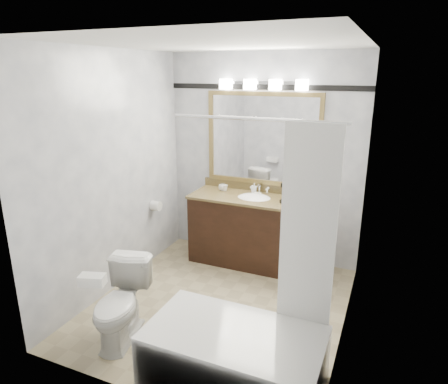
{
  "coord_description": "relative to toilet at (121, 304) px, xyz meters",
  "views": [
    {
      "loc": [
        1.45,
        -3.24,
        2.27
      ],
      "look_at": [
        -0.1,
        0.35,
        1.09
      ],
      "focal_mm": 32.0,
      "sensor_mm": 36.0,
      "label": 1
    }
  ],
  "objects": [
    {
      "name": "mirror",
      "position": [
        0.57,
        2.1,
        1.15
      ],
      "size": [
        1.4,
        0.04,
        1.1
      ],
      "color": "olive",
      "rests_on": "room"
    },
    {
      "name": "tissue_box",
      "position": [
        0.0,
        -0.3,
        0.39
      ],
      "size": [
        0.22,
        0.16,
        0.08
      ],
      "primitive_type": "cube",
      "rotation": [
        0.0,
        0.0,
        0.31
      ],
      "color": "white",
      "rests_on": "toilet"
    },
    {
      "name": "soap_bar",
      "position": [
        0.57,
        1.95,
        0.52
      ],
      "size": [
        0.08,
        0.05,
        0.02
      ],
      "primitive_type": "cube",
      "rotation": [
        0.0,
        0.0,
        -0.03
      ],
      "color": "beige",
      "rests_on": "vanity"
    },
    {
      "name": "vanity_light_bar",
      "position": [
        0.57,
        2.05,
        1.79
      ],
      "size": [
        1.02,
        0.14,
        0.12
      ],
      "color": "silver",
      "rests_on": "room"
    },
    {
      "name": "toilet",
      "position": [
        0.0,
        0.0,
        0.0
      ],
      "size": [
        0.54,
        0.75,
        0.69
      ],
      "primitive_type": "imported",
      "rotation": [
        0.0,
        0.0,
        0.24
      ],
      "color": "white",
      "rests_on": "ground"
    },
    {
      "name": "room",
      "position": [
        0.57,
        0.82,
        0.9
      ],
      "size": [
        2.42,
        2.62,
        2.52
      ],
      "color": "tan",
      "rests_on": "ground"
    },
    {
      "name": "coffee_maker",
      "position": [
        0.99,
        1.85,
        0.67
      ],
      "size": [
        0.17,
        0.21,
        0.32
      ],
      "rotation": [
        0.0,
        0.0,
        -0.34
      ],
      "color": "black",
      "rests_on": "vanity"
    },
    {
      "name": "cup_right",
      "position": [
        0.14,
        1.95,
        0.54
      ],
      "size": [
        0.1,
        0.1,
        0.07
      ],
      "primitive_type": "imported",
      "rotation": [
        0.0,
        0.0,
        -0.29
      ],
      "color": "white",
      "rests_on": "vanity"
    },
    {
      "name": "accent_stripe",
      "position": [
        0.57,
        2.11,
        1.75
      ],
      "size": [
        2.4,
        0.01,
        0.06
      ],
      "primitive_type": "cube",
      "color": "black",
      "rests_on": "room"
    },
    {
      "name": "cup_left",
      "position": [
        0.11,
        1.95,
        0.54
      ],
      "size": [
        0.12,
        0.12,
        0.08
      ],
      "primitive_type": "imported",
      "rotation": [
        0.0,
        0.0,
        -0.26
      ],
      "color": "white",
      "rests_on": "vanity"
    },
    {
      "name": "soap_bottle_a",
      "position": [
        0.51,
        2.01,
        0.56
      ],
      "size": [
        0.07,
        0.07,
        0.12
      ],
      "primitive_type": "imported",
      "rotation": [
        0.0,
        0.0,
        0.31
      ],
      "color": "white",
      "rests_on": "vanity"
    },
    {
      "name": "vanity",
      "position": [
        0.57,
        1.83,
        0.1
      ],
      "size": [
        1.53,
        0.58,
        0.97
      ],
      "color": "black",
      "rests_on": "ground"
    },
    {
      "name": "tp_roll",
      "position": [
        -0.57,
        1.48,
        0.35
      ],
      "size": [
        0.11,
        0.12,
        0.12
      ],
      "primitive_type": "cylinder",
      "rotation": [
        0.0,
        1.57,
        0.0
      ],
      "color": "white",
      "rests_on": "room"
    },
    {
      "name": "bathtub",
      "position": [
        1.12,
        -0.08,
        -0.07
      ],
      "size": [
        1.3,
        0.75,
        1.96
      ],
      "color": "white",
      "rests_on": "ground"
    }
  ]
}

